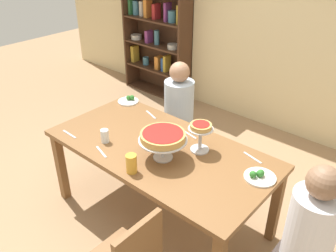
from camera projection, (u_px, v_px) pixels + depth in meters
The scene contains 17 objects.
ground_plane at pixel (161, 215), 3.19m from camera, with size 12.00×12.00×0.00m, color #9E7A56.
rear_partition at pixel (291, 16), 3.93m from camera, with size 8.00×0.12×2.80m, color beige.
dining_table at pixel (160, 155), 2.86m from camera, with size 1.85×0.94×0.74m.
bookshelf at pixel (157, 18), 5.01m from camera, with size 1.10×0.30×2.21m.
diner_far_left at pixel (179, 122), 3.68m from camera, with size 0.34×0.34×1.15m.
diner_head_east at pixel (304, 252), 2.22m from camera, with size 0.34×0.34×1.15m.
deep_dish_pizza_stand at pixel (163, 137), 2.60m from camera, with size 0.37×0.37×0.22m.
personal_pizza_stand at pixel (201, 131), 2.69m from camera, with size 0.20×0.20×0.24m.
salad_plate_near_diner at pixel (129, 100), 3.53m from camera, with size 0.21×0.21×0.06m.
salad_plate_far_diner at pixel (259, 176), 2.46m from camera, with size 0.23×0.23×0.06m.
beer_glass_amber_tall at pixel (131, 164), 2.50m from camera, with size 0.08×0.08×0.14m, color gold.
water_glass_clear_near at pixel (105, 136), 2.86m from camera, with size 0.07×0.07×0.11m, color white.
cutlery_fork_near at pixel (252, 158), 2.68m from camera, with size 0.18×0.02×0.01m, color silver.
cutlery_knife_near at pixel (101, 152), 2.75m from camera, with size 0.18×0.02×0.01m, color silver.
cutlery_fork_far at pixel (189, 134), 2.98m from camera, with size 0.18×0.02×0.01m, color silver.
cutlery_knife_far at pixel (69, 134), 2.98m from camera, with size 0.18×0.02×0.01m, color silver.
cutlery_spare_fork at pixel (151, 115), 3.29m from camera, with size 0.18×0.02×0.01m, color silver.
Camera 1 is at (1.60, -1.74, 2.29)m, focal length 37.60 mm.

